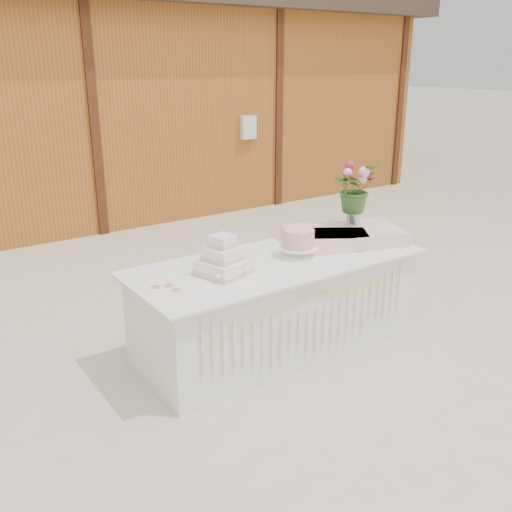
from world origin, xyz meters
The scene contains 9 objects.
ground centered at (0.00, 0.00, 0.00)m, with size 80.00×80.00×0.00m, color beige.
barn centered at (-0.01, 5.99, 1.68)m, with size 12.60×4.60×3.30m.
cake_table centered at (0.00, 0.00, 0.39)m, with size 2.40×1.00×0.77m.
wedding_cake centered at (-0.51, -0.01, 0.87)m, with size 0.41×0.41×0.30m.
pink_cake_stand centered at (0.20, -0.02, 0.90)m, with size 0.31×0.31×0.23m.
satin_runner centered at (0.75, 0.05, 0.83)m, with size 0.98×0.57×0.12m, color #FFCECD.
flower_vase centered at (0.91, 0.11, 0.98)m, with size 0.12×0.12×0.16m, color silver.
bouquet centered at (0.91, 0.11, 1.27)m, with size 0.39×0.34×0.43m, color #366127.
loose_flowers centered at (-1.01, 0.05, 0.78)m, with size 0.14×0.33×0.02m, color #D48290, non-canonical shape.
Camera 1 is at (-2.58, -3.42, 2.28)m, focal length 40.00 mm.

